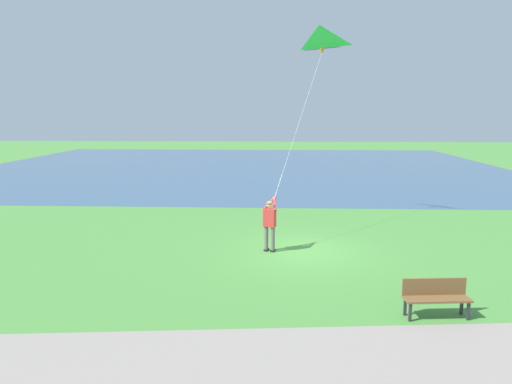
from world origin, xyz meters
TOP-DOWN VIEW (x-y plane):
  - ground_plane at (0.00, 0.00)m, footprint 120.00×120.00m
  - lake_water at (25.31, 4.00)m, footprint 36.00×44.00m
  - walkway_path at (-7.23, 2.00)m, footprint 5.40×32.08m
  - person_kite_flyer at (-0.04, 1.08)m, footprint 0.63×0.49m
  - flying_kite at (4.75, -0.83)m, footprint 5.24×2.66m
  - park_bench_near_walkway at (-5.10, -2.82)m, footprint 0.58×1.53m

SIDE VIEW (x-z plane):
  - ground_plane at x=0.00m, z-range 0.00..0.00m
  - lake_water at x=25.31m, z-range 0.00..0.01m
  - walkway_path at x=-7.23m, z-range 0.00..0.02m
  - park_bench_near_walkway at x=-5.10m, z-range 0.07..0.95m
  - person_kite_flyer at x=-0.04m, z-range 0.13..1.96m
  - flying_kite at x=4.75m, z-range 4.40..10.77m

